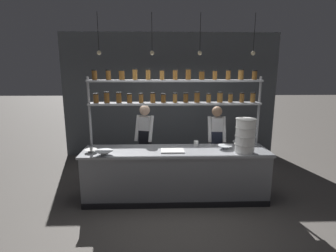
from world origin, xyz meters
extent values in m
plane|color=#5B5651|center=(0.00, 0.00, 0.00)|extent=(40.00, 40.00, 0.00)
cube|color=#4C5156|center=(0.00, 2.61, 1.63)|extent=(5.68, 0.12, 3.26)
cube|color=gray|center=(0.00, 0.00, 0.44)|extent=(3.22, 0.72, 0.88)
cube|color=#999BA0|center=(0.00, 0.00, 0.90)|extent=(3.28, 0.76, 0.04)
cube|color=black|center=(0.00, -0.36, 0.05)|extent=(3.22, 0.03, 0.10)
cylinder|color=#999BA0|center=(-1.56, 0.33, 1.10)|extent=(0.04, 0.04, 2.19)
cylinder|color=#999BA0|center=(1.56, 0.33, 1.10)|extent=(0.04, 0.04, 2.19)
cube|color=#999BA0|center=(0.00, 0.33, 1.70)|extent=(3.12, 0.28, 0.04)
cylinder|color=brown|center=(-1.43, 0.33, 1.80)|extent=(0.09, 0.09, 0.15)
cylinder|color=black|center=(-1.43, 0.33, 1.89)|extent=(0.10, 0.10, 0.02)
cylinder|color=brown|center=(-1.24, 0.33, 1.81)|extent=(0.10, 0.10, 0.18)
cylinder|color=black|center=(-1.24, 0.33, 1.91)|extent=(0.10, 0.10, 0.02)
cylinder|color=brown|center=(-1.02, 0.33, 1.81)|extent=(0.10, 0.10, 0.17)
cylinder|color=black|center=(-1.02, 0.33, 1.91)|extent=(0.10, 0.10, 0.02)
cylinder|color=brown|center=(-0.83, 0.33, 1.80)|extent=(0.09, 0.09, 0.15)
cylinder|color=black|center=(-0.83, 0.33, 1.88)|extent=(0.09, 0.09, 0.02)
cylinder|color=brown|center=(-0.62, 0.33, 1.80)|extent=(0.08, 0.08, 0.15)
cylinder|color=black|center=(-0.62, 0.33, 1.88)|extent=(0.09, 0.09, 0.02)
cylinder|color=brown|center=(-0.40, 0.33, 1.80)|extent=(0.09, 0.09, 0.16)
cylinder|color=black|center=(-0.40, 0.33, 1.90)|extent=(0.09, 0.09, 0.02)
cylinder|color=#513314|center=(-0.21, 0.33, 1.80)|extent=(0.09, 0.09, 0.15)
cylinder|color=black|center=(-0.21, 0.33, 1.88)|extent=(0.09, 0.09, 0.02)
cylinder|color=brown|center=(0.00, 0.33, 1.80)|extent=(0.08, 0.08, 0.16)
cylinder|color=black|center=(0.00, 0.33, 1.89)|extent=(0.08, 0.08, 0.02)
cylinder|color=#513314|center=(0.20, 0.33, 1.80)|extent=(0.09, 0.09, 0.16)
cylinder|color=black|center=(0.20, 0.33, 1.89)|extent=(0.09, 0.09, 0.02)
cylinder|color=brown|center=(0.40, 0.33, 1.81)|extent=(0.10, 0.10, 0.18)
cylinder|color=black|center=(0.40, 0.33, 1.91)|extent=(0.10, 0.10, 0.02)
cylinder|color=brown|center=(0.62, 0.33, 1.80)|extent=(0.08, 0.08, 0.15)
cylinder|color=black|center=(0.62, 0.33, 1.88)|extent=(0.08, 0.08, 0.02)
cylinder|color=brown|center=(0.83, 0.33, 1.81)|extent=(0.10, 0.10, 0.17)
cylinder|color=black|center=(0.83, 0.33, 1.90)|extent=(0.10, 0.10, 0.02)
cylinder|color=brown|center=(1.02, 0.33, 1.80)|extent=(0.08, 0.08, 0.15)
cylinder|color=black|center=(1.02, 0.33, 1.88)|extent=(0.08, 0.08, 0.02)
cylinder|color=brown|center=(1.23, 0.33, 1.80)|extent=(0.08, 0.08, 0.16)
cylinder|color=black|center=(1.23, 0.33, 1.89)|extent=(0.08, 0.08, 0.02)
cylinder|color=brown|center=(1.44, 0.33, 1.80)|extent=(0.09, 0.09, 0.16)
cylinder|color=black|center=(1.44, 0.33, 1.90)|extent=(0.09, 0.09, 0.02)
cube|color=#999BA0|center=(0.00, 0.33, 2.12)|extent=(3.12, 0.28, 0.04)
cylinder|color=brown|center=(-1.43, 0.33, 2.21)|extent=(0.09, 0.09, 0.16)
cylinder|color=black|center=(-1.43, 0.33, 2.30)|extent=(0.09, 0.09, 0.02)
cylinder|color=brown|center=(-1.19, 0.33, 2.21)|extent=(0.09, 0.09, 0.16)
cylinder|color=black|center=(-1.19, 0.33, 2.30)|extent=(0.09, 0.09, 0.02)
cylinder|color=brown|center=(-0.95, 0.33, 2.21)|extent=(0.10, 0.10, 0.15)
cylinder|color=black|center=(-0.95, 0.33, 2.30)|extent=(0.10, 0.10, 0.02)
cylinder|color=brown|center=(-0.72, 0.33, 2.22)|extent=(0.08, 0.08, 0.18)
cylinder|color=black|center=(-0.72, 0.33, 2.32)|extent=(0.09, 0.09, 0.02)
cylinder|color=brown|center=(-0.48, 0.33, 2.22)|extent=(0.08, 0.08, 0.17)
cylinder|color=black|center=(-0.48, 0.33, 2.32)|extent=(0.08, 0.08, 0.02)
cylinder|color=brown|center=(-0.23, 0.33, 2.21)|extent=(0.08, 0.08, 0.16)
cylinder|color=black|center=(-0.23, 0.33, 2.30)|extent=(0.08, 0.08, 0.02)
cylinder|color=brown|center=(0.00, 0.33, 2.22)|extent=(0.08, 0.08, 0.17)
cylinder|color=black|center=(0.00, 0.33, 2.31)|extent=(0.08, 0.08, 0.02)
cylinder|color=brown|center=(0.24, 0.33, 2.22)|extent=(0.09, 0.09, 0.18)
cylinder|color=black|center=(0.24, 0.33, 2.32)|extent=(0.09, 0.09, 0.02)
cylinder|color=#513314|center=(0.48, 0.33, 2.20)|extent=(0.10, 0.10, 0.14)
cylinder|color=black|center=(0.48, 0.33, 2.29)|extent=(0.10, 0.10, 0.02)
cylinder|color=brown|center=(0.72, 0.33, 2.21)|extent=(0.08, 0.08, 0.15)
cylinder|color=black|center=(0.72, 0.33, 2.29)|extent=(0.08, 0.08, 0.02)
cylinder|color=brown|center=(0.96, 0.33, 2.21)|extent=(0.08, 0.08, 0.16)
cylinder|color=black|center=(0.96, 0.33, 2.30)|extent=(0.08, 0.08, 0.02)
cylinder|color=brown|center=(1.19, 0.33, 2.22)|extent=(0.10, 0.10, 0.17)
cylinder|color=black|center=(1.19, 0.33, 2.31)|extent=(0.10, 0.10, 0.02)
cylinder|color=brown|center=(1.44, 0.33, 2.21)|extent=(0.09, 0.09, 0.15)
cylinder|color=black|center=(1.44, 0.33, 2.29)|extent=(0.09, 0.09, 0.02)
cylinder|color=black|center=(-0.65, 0.73, 0.39)|extent=(0.11, 0.11, 0.79)
cylinder|color=black|center=(-0.50, 0.68, 0.39)|extent=(0.11, 0.11, 0.79)
cube|color=black|center=(-0.58, 0.71, 0.96)|extent=(0.26, 0.22, 0.34)
cube|color=white|center=(-0.58, 0.71, 1.26)|extent=(0.26, 0.23, 0.28)
sphere|color=beige|center=(-0.58, 0.71, 1.53)|extent=(0.21, 0.21, 0.21)
cylinder|color=white|center=(-0.73, 0.69, 1.17)|extent=(0.13, 0.25, 0.52)
cylinder|color=white|center=(-0.45, 0.61, 1.17)|extent=(0.13, 0.25, 0.52)
cylinder|color=black|center=(0.78, 0.67, 0.39)|extent=(0.11, 0.11, 0.77)
cylinder|color=black|center=(0.94, 0.66, 0.39)|extent=(0.11, 0.11, 0.77)
cube|color=#232838|center=(0.86, 0.67, 0.94)|extent=(0.23, 0.18, 0.33)
cube|color=white|center=(0.86, 0.67, 1.24)|extent=(0.23, 0.19, 0.27)
sphere|color=#A37A5B|center=(0.86, 0.67, 1.50)|extent=(0.20, 0.20, 0.20)
cylinder|color=white|center=(0.71, 0.61, 1.15)|extent=(0.08, 0.24, 0.51)
cylinder|color=white|center=(1.00, 0.60, 1.15)|extent=(0.08, 0.24, 0.51)
cylinder|color=white|center=(1.17, -0.17, 0.99)|extent=(0.32, 0.32, 0.14)
cylinder|color=silver|center=(1.17, -0.17, 1.06)|extent=(0.34, 0.34, 0.01)
cylinder|color=white|center=(1.17, -0.17, 1.14)|extent=(0.32, 0.32, 0.14)
cylinder|color=silver|center=(1.17, -0.17, 1.21)|extent=(0.34, 0.34, 0.01)
cylinder|color=white|center=(1.17, -0.17, 1.28)|extent=(0.32, 0.32, 0.14)
cylinder|color=silver|center=(1.17, -0.17, 1.36)|extent=(0.34, 0.34, 0.01)
cylinder|color=white|center=(1.17, -0.17, 1.43)|extent=(0.32, 0.32, 0.14)
cylinder|color=silver|center=(1.17, -0.17, 1.50)|extent=(0.34, 0.34, 0.01)
cube|color=silver|center=(-0.06, -0.08, 0.93)|extent=(0.40, 0.26, 0.02)
cylinder|color=silver|center=(0.88, 0.02, 0.93)|extent=(0.11, 0.11, 0.01)
cone|color=silver|center=(0.88, 0.02, 0.95)|extent=(0.25, 0.25, 0.07)
cylinder|color=silver|center=(-1.20, -0.27, 0.93)|extent=(0.13, 0.13, 0.01)
cone|color=silver|center=(-1.20, -0.27, 0.96)|extent=(0.30, 0.30, 0.08)
cylinder|color=silver|center=(-1.46, -0.10, 0.93)|extent=(0.09, 0.09, 0.01)
cone|color=silver|center=(-1.46, -0.10, 0.95)|extent=(0.21, 0.21, 0.06)
cylinder|color=#B2B7BC|center=(1.22, 0.26, 0.93)|extent=(0.12, 0.12, 0.01)
cone|color=#B2B7BC|center=(1.22, 0.26, 0.96)|extent=(0.26, 0.26, 0.07)
cylinder|color=silver|center=(0.39, 0.23, 0.97)|extent=(0.09, 0.09, 0.10)
cylinder|color=black|center=(-1.26, 0.00, 2.89)|extent=(0.01, 0.01, 0.63)
sphere|color=#F9E5B2|center=(-1.26, 0.00, 2.58)|extent=(0.07, 0.07, 0.07)
cylinder|color=black|center=(-0.40, 0.00, 2.89)|extent=(0.01, 0.01, 0.63)
sphere|color=#F9E5B2|center=(-0.40, 0.00, 2.58)|extent=(0.07, 0.07, 0.07)
cylinder|color=black|center=(0.39, 0.00, 2.89)|extent=(0.01, 0.01, 0.63)
sphere|color=#F9E5B2|center=(0.39, 0.00, 2.58)|extent=(0.07, 0.07, 0.07)
cylinder|color=black|center=(1.27, 0.00, 2.89)|extent=(0.01, 0.01, 0.63)
sphere|color=#F9E5B2|center=(1.27, 0.00, 2.58)|extent=(0.07, 0.07, 0.07)
camera|label=1|loc=(-0.27, -4.43, 2.30)|focal=28.00mm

